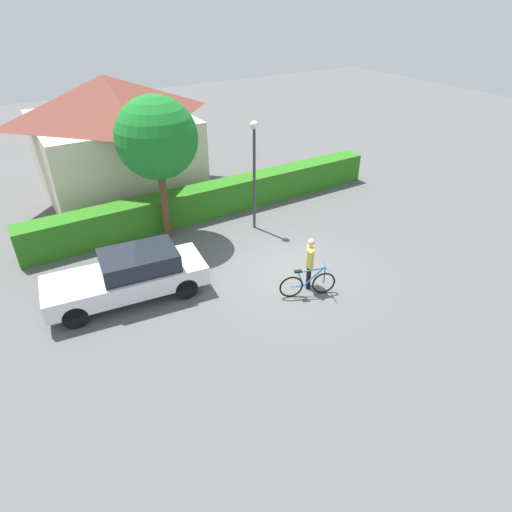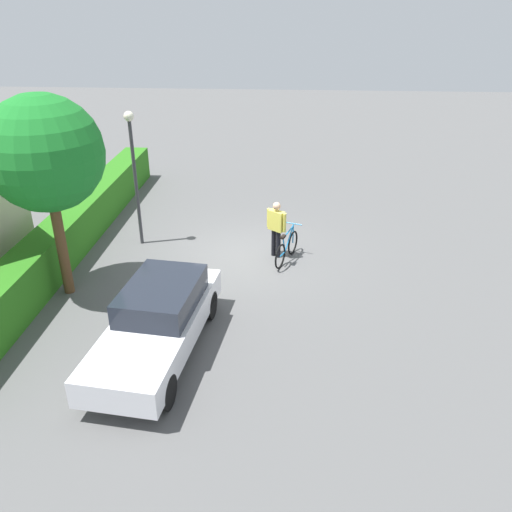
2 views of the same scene
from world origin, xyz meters
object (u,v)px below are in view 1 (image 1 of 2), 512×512
Objects in this scene: person_rider at (310,260)px; tree_kerbside at (157,138)px; bicycle at (308,284)px; street_lamp at (254,161)px; parked_car_near at (130,275)px.

tree_kerbside is at bearing 114.89° from person_rider.
street_lamp reaches higher than bicycle.
bicycle is at bearing -68.79° from tree_kerbside.
parked_car_near is 4.60m from tree_kerbside.
person_rider is at bearing -26.20° from parked_car_near.
bicycle is at bearing -131.07° from person_rider.
tree_kerbside is (-2.39, 5.15, 2.59)m from person_rider.
person_rider reaches higher than bicycle.
bicycle is 0.40× the size of street_lamp.
street_lamp is at bearing 81.51° from person_rider.
person_rider is at bearing -98.49° from street_lamp.
street_lamp is 0.80× the size of tree_kerbside.
person_rider reaches higher than parked_car_near.
tree_kerbside is (2.23, 2.88, 2.81)m from parked_car_near.
person_rider is at bearing -65.11° from tree_kerbside.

